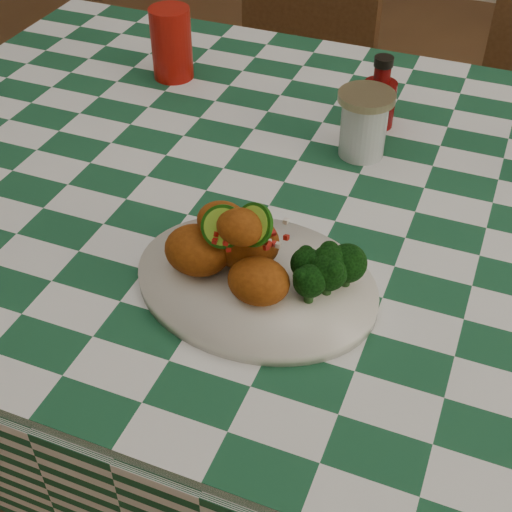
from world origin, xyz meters
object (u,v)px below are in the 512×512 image
at_px(plate, 256,283).
at_px(wooden_chair_left, 279,125).
at_px(mason_jar, 364,124).
at_px(red_tumbler, 171,44).
at_px(ketchup_bottle, 380,92).
at_px(dining_table, 330,367).
at_px(fried_chicken_pile, 244,244).

xyz_separation_m(plate, wooden_chair_left, (-0.33, 0.98, -0.37)).
bearing_deg(wooden_chair_left, mason_jar, -54.35).
distance_m(red_tumbler, ketchup_bottle, 0.41).
height_order(dining_table, fried_chicken_pile, fried_chicken_pile).
bearing_deg(mason_jar, wooden_chair_left, 120.50).
height_order(fried_chicken_pile, ketchup_bottle, ketchup_bottle).
height_order(red_tumbler, wooden_chair_left, red_tumbler).
bearing_deg(wooden_chair_left, red_tumbler, -89.67).
distance_m(fried_chicken_pile, wooden_chair_left, 1.12).
xyz_separation_m(dining_table, fried_chicken_pile, (-0.07, -0.24, 0.46)).
height_order(ketchup_bottle, wooden_chair_left, ketchup_bottle).
height_order(red_tumbler, ketchup_bottle, red_tumbler).
height_order(fried_chicken_pile, wooden_chair_left, fried_chicken_pile).
height_order(dining_table, wooden_chair_left, wooden_chair_left).
bearing_deg(dining_table, fried_chicken_pile, -106.36).
bearing_deg(ketchup_bottle, wooden_chair_left, 125.08).
height_order(plate, mason_jar, mason_jar).
height_order(dining_table, mason_jar, mason_jar).
xyz_separation_m(plate, fried_chicken_pile, (-0.02, 0.00, 0.06)).
bearing_deg(red_tumbler, plate, -53.33).
xyz_separation_m(plate, mason_jar, (0.04, 0.36, 0.05)).
bearing_deg(red_tumbler, ketchup_bottle, -4.47).
relative_size(dining_table, fried_chicken_pile, 10.22).
relative_size(plate, fried_chicken_pile, 1.97).
relative_size(red_tumbler, wooden_chair_left, 0.16).
distance_m(mason_jar, wooden_chair_left, 0.83).
relative_size(ketchup_bottle, wooden_chair_left, 0.15).
bearing_deg(mason_jar, plate, -96.23).
height_order(dining_table, plate, plate).
distance_m(red_tumbler, wooden_chair_left, 0.65).
bearing_deg(plate, dining_table, 77.24).
height_order(plate, ketchup_bottle, ketchup_bottle).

